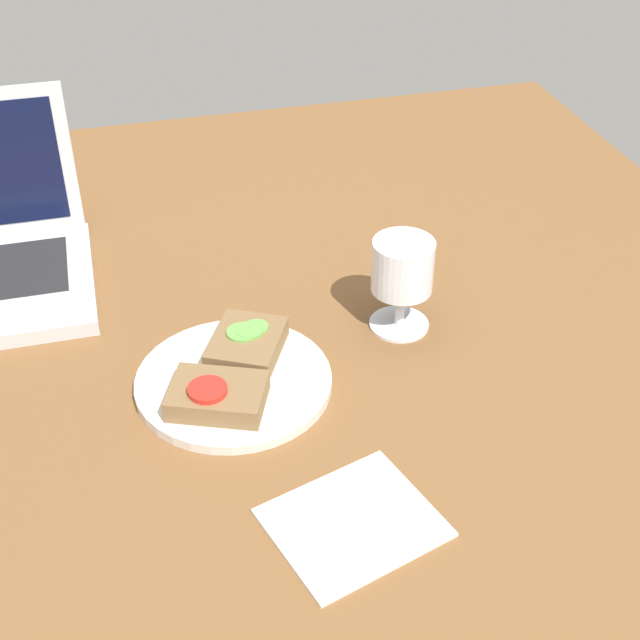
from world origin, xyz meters
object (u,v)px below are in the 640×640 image
(plate, at_px, (234,382))
(napkin, at_px, (353,523))
(wine_glass, at_px, (402,271))
(sandwich_with_tomato, at_px, (217,396))
(sandwich_with_cucumber, at_px, (247,344))

(plate, relative_size, napkin, 1.47)
(napkin, bearing_deg, wine_glass, 63.48)
(sandwich_with_tomato, relative_size, sandwich_with_cucumber, 1.01)
(plate, bearing_deg, napkin, -72.12)
(sandwich_with_cucumber, xyz_separation_m, wine_glass, (0.19, 0.02, 0.06))
(sandwich_with_tomato, bearing_deg, plate, 58.88)
(plate, bearing_deg, sandwich_with_cucumber, 59.32)
(plate, xyz_separation_m, napkin, (0.07, -0.23, -0.00))
(wine_glass, bearing_deg, sandwich_with_tomato, -157.24)
(sandwich_with_cucumber, distance_m, wine_glass, 0.20)
(wine_glass, height_order, napkin, wine_glass)
(sandwich_with_cucumber, bearing_deg, wine_glass, 6.05)
(sandwich_with_tomato, relative_size, napkin, 0.80)
(wine_glass, distance_m, napkin, 0.33)
(wine_glass, bearing_deg, sandwich_with_cucumber, -173.95)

